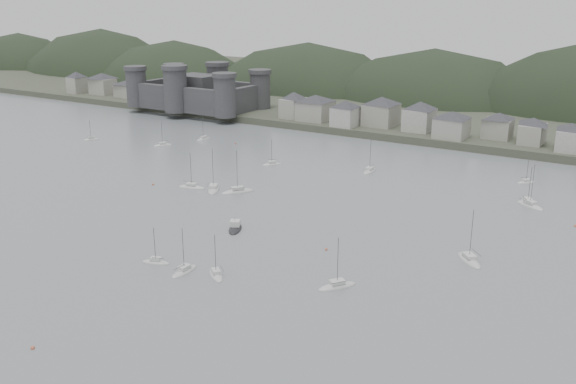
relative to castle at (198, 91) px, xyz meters
The scene contains 9 objects.
ground 216.45m from the castle, 56.28° to the right, with size 900.00×900.00×0.00m, color slate.
far_shore_land 166.61m from the castle, 43.83° to the left, with size 900.00×250.00×3.00m, color #383D2D.
forested_ridge 155.26m from the castle, 35.67° to the left, with size 851.55×103.94×102.57m.
castle is the anchor object (origin of this frame).
waterfront_town 170.64m from the castle, ahead, with size 451.48×28.46×12.92m.
sailboat_lead 72.14m from the castle, 86.90° to the right, with size 5.20×6.35×8.66m.
moored_fleet 161.63m from the castle, 44.95° to the right, with size 234.72×165.77×13.70m.
motor_launch_far 168.14m from the castle, 46.58° to the right, with size 6.73×8.89×4.01m.
mooring_buoys 179.24m from the castle, 42.41° to the right, with size 141.71×148.43×0.70m.
Camera 1 is at (83.96, -56.83, 54.46)m, focal length 38.78 mm.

